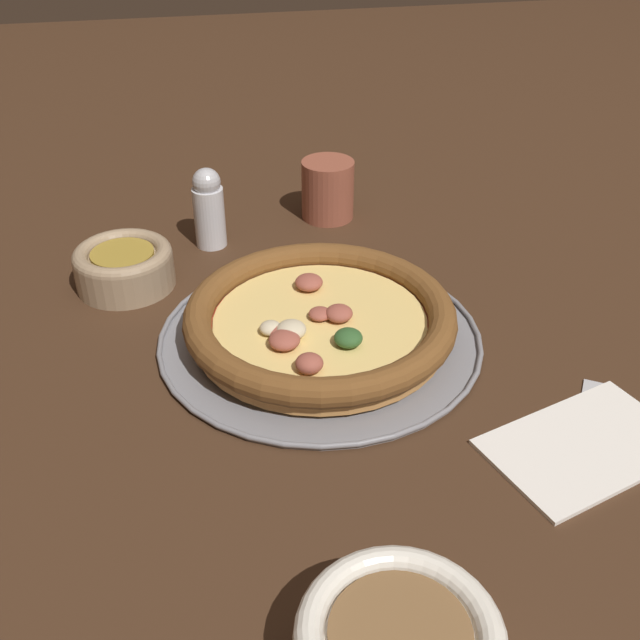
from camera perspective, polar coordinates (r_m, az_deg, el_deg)
The scene contains 8 objects.
ground_plane at distance 0.74m, azimuth 0.00°, elevation -1.54°, with size 3.00×3.00×0.00m, color #3D2616.
pizza_tray at distance 0.74m, azimuth 0.00°, elevation -1.29°, with size 0.32×0.32×0.01m.
pizza at distance 0.73m, azimuth -0.02°, elevation 0.07°, with size 0.27×0.27×0.04m.
bowl_near at distance 0.85m, azimuth -14.71°, elevation 4.07°, with size 0.11×0.11×0.05m.
drinking_cup at distance 0.97m, azimuth 0.59°, elevation 9.90°, with size 0.07×0.07×0.08m.
napkin at distance 0.66m, azimuth 19.58°, elevation -8.89°, with size 0.18×0.14×0.01m.
fork at distance 0.68m, azimuth 19.87°, elevation -7.86°, with size 0.10×0.14×0.00m.
pepper_shaker at distance 0.90m, azimuth -8.48°, elevation 8.44°, with size 0.04×0.04×0.10m.
Camera 1 is at (-0.12, -0.59, 0.43)m, focal length 42.00 mm.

